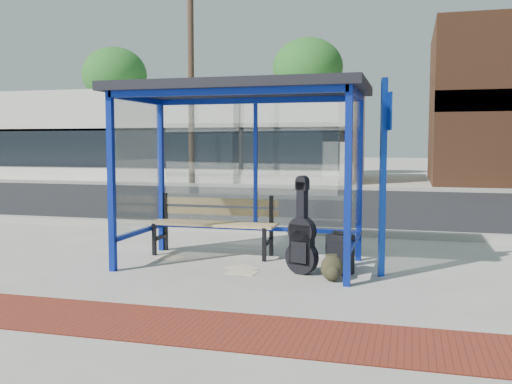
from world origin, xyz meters
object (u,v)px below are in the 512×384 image
(guitar_bag, at_px, (302,240))
(suitcase, at_px, (340,254))
(bench, at_px, (214,221))
(backpack, at_px, (332,268))

(guitar_bag, relative_size, suitcase, 2.14)
(bench, distance_m, guitar_bag, 1.73)
(guitar_bag, bearing_deg, backpack, -11.92)
(guitar_bag, xyz_separation_m, backpack, (0.42, -0.28, -0.27))
(bench, relative_size, backpack, 5.85)
(bench, distance_m, suitcase, 2.11)
(backpack, bearing_deg, bench, 133.18)
(bench, xyz_separation_m, guitar_bag, (1.48, -0.89, -0.08))
(guitar_bag, height_order, backpack, guitar_bag)
(backpack, bearing_deg, suitcase, 68.06)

